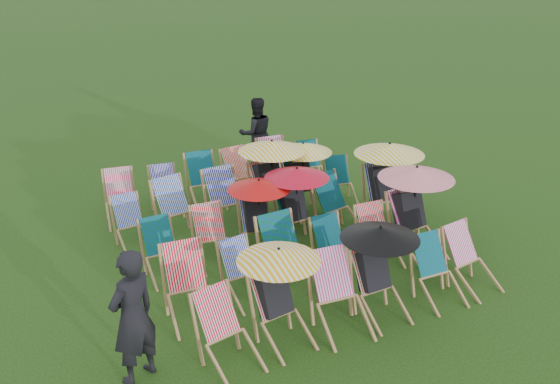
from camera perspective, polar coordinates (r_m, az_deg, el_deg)
name	(u,v)px	position (r m, az deg, el deg)	size (l,w,h in m)	color
ground	(280,250)	(10.35, 0.04, -5.31)	(100.00, 100.00, 0.00)	#17320B
deckchair_0	(228,333)	(7.63, -4.75, -12.74)	(0.75, 0.93, 0.91)	#A67B4D
deckchair_1	(280,295)	(7.91, 0.04, -9.40)	(1.06, 1.14, 1.26)	#A67B4D
deckchair_2	(341,296)	(8.24, 5.56, -9.42)	(0.73, 0.96, 1.00)	#A67B4D
deckchair_3	(380,271)	(8.52, 9.10, -7.12)	(1.07, 1.11, 1.27)	#A67B4D
deckchair_4	(439,272)	(9.12, 14.30, -7.07)	(0.61, 0.84, 0.88)	#A67B4D
deckchair_5	(473,260)	(9.55, 17.20, -5.93)	(0.70, 0.90, 0.90)	#A67B4D
deckchair_6	(190,287)	(8.49, -8.23, -8.58)	(0.72, 0.95, 0.98)	#A67B4D
deckchair_7	(245,273)	(8.88, -3.23, -7.43)	(0.62, 0.81, 0.83)	#A67B4D
deckchair_8	(289,256)	(9.10, 0.80, -5.85)	(0.73, 0.99, 1.03)	#A67B4D
deckchair_9	(336,249)	(9.50, 5.11, -5.22)	(0.57, 0.79, 0.85)	#A67B4D
deckchair_10	(379,236)	(9.95, 9.08, -4.02)	(0.62, 0.83, 0.87)	#A67B4D
deckchair_11	(416,210)	(10.20, 12.35, -1.57)	(1.21, 1.29, 1.44)	#A67B4D
deckchair_12	(163,251)	(9.57, -10.62, -5.32)	(0.58, 0.80, 0.85)	#A67B4D
deckchair_13	(213,237)	(9.83, -6.12, -4.16)	(0.64, 0.85, 0.88)	#A67B4D
deckchair_14	(258,215)	(10.07, -2.00, -2.12)	(1.01, 1.08, 1.20)	#A67B4D
deckchair_15	(298,204)	(10.36, 1.61, -1.14)	(1.08, 1.14, 1.28)	#A67B4D
deckchair_16	(339,206)	(10.75, 5.42, -1.33)	(0.83, 1.03, 1.00)	#A67B4D
deckchair_17	(387,183)	(11.13, 9.80, 0.81)	(1.23, 1.31, 1.46)	#A67B4D
deckchair_18	(132,224)	(10.59, -13.36, -2.82)	(0.59, 0.79, 0.81)	#A67B4D
deckchair_19	(179,211)	(10.70, -9.20, -1.70)	(0.81, 1.01, 0.98)	#A67B4D
deckchair_20	(229,202)	(10.89, -4.69, -0.90)	(0.73, 0.98, 1.02)	#A67B4D
deckchair_21	(273,179)	(11.18, -0.65, 1.20)	(1.21, 1.28, 1.43)	#A67B4D
deckchair_22	(303,176)	(11.56, 2.14, 1.47)	(1.07, 1.11, 1.27)	#A67B4D
deckchair_23	(341,181)	(12.05, 5.58, 0.96)	(0.68, 0.85, 0.82)	#A67B4D
deckchair_24	(121,198)	(11.53, -14.32, -0.53)	(0.71, 0.90, 0.90)	#A67B4D
deckchair_25	(166,191)	(11.72, -10.39, 0.05)	(0.65, 0.83, 0.84)	#A67B4D
deckchair_26	(205,181)	(11.92, -6.83, 0.98)	(0.68, 0.92, 0.95)	#A67B4D
deckchair_27	(243,175)	(12.17, -3.40, 1.55)	(0.71, 0.93, 0.94)	#A67B4D
deckchair_28	(277,166)	(12.55, -0.26, 2.39)	(0.75, 0.98, 1.00)	#A67B4D
deckchair_29	(312,164)	(12.90, 2.95, 2.55)	(0.65, 0.83, 0.83)	#A67B4D
person_left	(133,317)	(7.37, -13.31, -11.06)	(0.62, 0.40, 1.69)	black
person_rear	(256,133)	(13.64, -2.19, 5.38)	(0.77, 0.60, 1.59)	black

